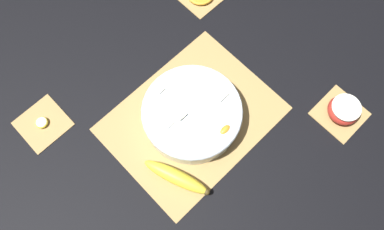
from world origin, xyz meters
The scene contains 8 objects.
ground_plane centered at (0.00, 0.00, 0.00)m, with size 6.00×6.00×0.00m, color black.
bamboo_mat_center centered at (0.00, 0.00, 0.00)m, with size 0.44×0.34×0.01m.
coaster_mat_near_right centered at (0.30, -0.27, 0.00)m, with size 0.12×0.12×0.01m.
coaster_mat_far_left centered at (-0.30, 0.27, 0.00)m, with size 0.12×0.12×0.01m.
fruit_salad_bowl centered at (0.00, 0.00, 0.04)m, with size 0.26×0.26×0.07m.
whole_banana centered at (-0.14, -0.09, 0.03)m, with size 0.10×0.18×0.04m.
apple_half centered at (0.30, -0.27, 0.03)m, with size 0.09×0.09×0.05m.
banana_coin_single centered at (-0.30, 0.27, 0.01)m, with size 0.03×0.03×0.01m.
Camera 1 is at (-0.24, -0.24, 0.97)m, focal length 35.00 mm.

